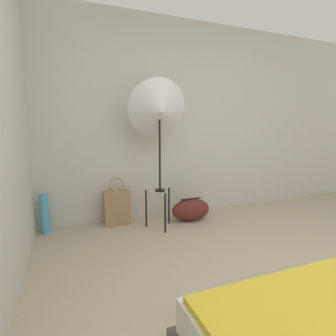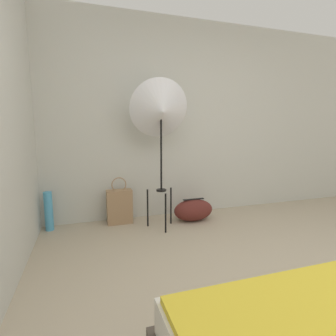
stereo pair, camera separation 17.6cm
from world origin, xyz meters
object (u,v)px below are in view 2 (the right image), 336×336
(duffel_bag, at_px, (193,210))
(paper_roll, at_px, (49,211))
(photo_umbrella, at_px, (161,111))
(tote_bag, at_px, (120,206))

(duffel_bag, xyz_separation_m, paper_roll, (-1.73, 0.22, 0.09))
(photo_umbrella, bearing_deg, duffel_bag, 11.47)
(duffel_bag, bearing_deg, paper_roll, 172.80)
(tote_bag, bearing_deg, photo_umbrella, -32.89)
(duffel_bag, bearing_deg, tote_bag, 167.39)
(photo_umbrella, distance_m, tote_bag, 1.28)
(photo_umbrella, relative_size, duffel_bag, 3.38)
(photo_umbrella, distance_m, paper_roll, 1.75)
(photo_umbrella, height_order, tote_bag, photo_umbrella)
(tote_bag, relative_size, duffel_bag, 1.13)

